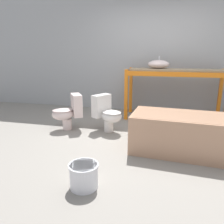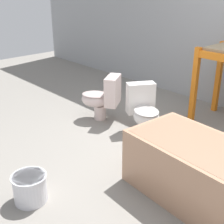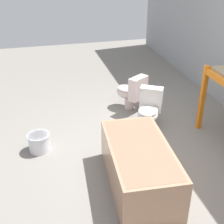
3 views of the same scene
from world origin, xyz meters
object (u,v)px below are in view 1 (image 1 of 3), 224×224
at_px(sink_basin, 159,64).
at_px(bucket_white, 84,175).
at_px(toilet_far, 107,113).
at_px(bathtub_main, 182,131).
at_px(toilet_near, 69,111).

distance_m(sink_basin, bucket_white, 3.19).
bearing_deg(toilet_far, bathtub_main, -84.68).
bearing_deg(bucket_white, bathtub_main, 47.48).
relative_size(toilet_near, toilet_far, 1.00).
relative_size(bathtub_main, toilet_far, 2.23).
bearing_deg(sink_basin, toilet_near, -140.81).
xyz_separation_m(toilet_near, toilet_far, (0.73, 0.07, 0.00)).
distance_m(sink_basin, toilet_near, 2.16).
bearing_deg(bucket_white, toilet_near, 118.93).
xyz_separation_m(bathtub_main, toilet_far, (-1.27, 0.60, 0.03)).
relative_size(bathtub_main, bucket_white, 4.59).
height_order(toilet_near, toilet_far, same).
bearing_deg(bathtub_main, toilet_near, 169.26).
relative_size(sink_basin, toilet_far, 0.69).
bearing_deg(toilet_far, sink_basin, -4.01).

